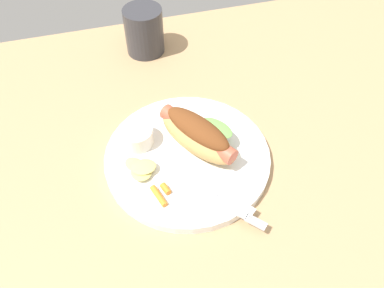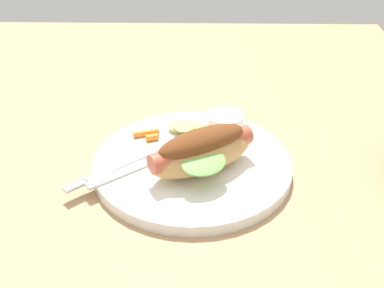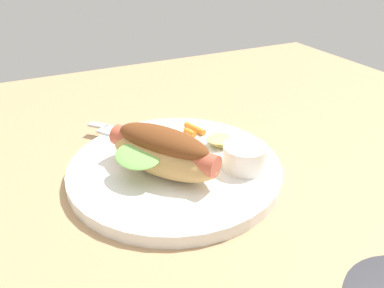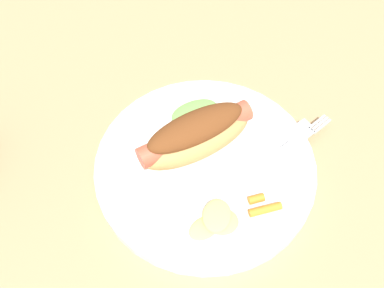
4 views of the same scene
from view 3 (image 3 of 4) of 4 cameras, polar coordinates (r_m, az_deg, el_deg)
ground_plane at (r=51.55cm, az=-4.43°, el=-4.12°), size 120.00×90.00×1.80cm
plate at (r=48.90cm, az=-2.59°, el=-3.71°), size 27.17×27.17×1.60cm
hot_dog at (r=45.24cm, az=-4.51°, el=-1.06°), size 12.96×15.63×5.94cm
sauce_ramekin at (r=47.21cm, az=7.95°, el=-1.94°), size 5.47×5.47×3.10cm
fork at (r=55.73cm, az=-7.87°, el=1.60°), size 12.18×13.17×0.40cm
knife at (r=53.80cm, az=-7.60°, el=0.54°), size 10.28×12.73×0.36cm
chips_pile at (r=52.23cm, az=4.85°, el=0.37°), size 5.52×6.36×1.43cm
carrot_garnish at (r=55.55cm, az=0.17°, el=2.12°), size 3.04×3.93×0.98cm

